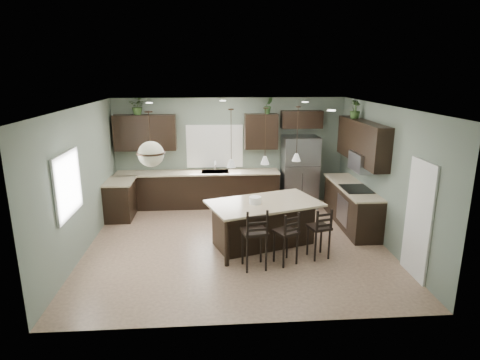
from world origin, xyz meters
name	(u,v)px	position (x,y,z in m)	size (l,w,h in m)	color
ground	(237,243)	(0.00, 0.00, 0.00)	(6.00, 6.00, 0.00)	#9E8466
pantry_door	(418,220)	(2.98, -1.55, 1.02)	(0.04, 0.82, 2.04)	white
window_back	(215,146)	(-0.40, 2.73, 1.55)	(1.35, 0.02, 1.00)	white
window_left	(67,185)	(-2.98, -0.80, 1.55)	(0.02, 1.10, 1.00)	white
left_return_cabs	(120,200)	(-2.70, 1.70, 0.45)	(0.60, 0.90, 0.90)	black
left_return_countertop	(119,181)	(-2.68, 1.70, 0.92)	(0.66, 0.96, 0.04)	#BCB08E
back_lower_cabs	(198,190)	(-0.85, 2.45, 0.45)	(4.20, 0.60, 0.90)	black
back_countertop	(198,173)	(-0.85, 2.43, 0.92)	(4.20, 0.66, 0.04)	#BCB08E
sink_inset	(215,172)	(-0.40, 2.43, 0.94)	(0.70, 0.45, 0.01)	gray
faucet	(215,167)	(-0.40, 2.40, 1.08)	(0.02, 0.02, 0.28)	silver
back_upper_left	(145,133)	(-2.15, 2.58, 1.95)	(1.55, 0.34, 0.90)	black
back_upper_right	(261,131)	(0.80, 2.58, 1.95)	(0.85, 0.34, 0.90)	black
fridge_header	(302,119)	(1.85, 2.58, 2.25)	(1.05, 0.34, 0.45)	black
right_lower_cabs	(351,206)	(2.70, 0.87, 0.45)	(0.60, 2.35, 0.90)	black
right_countertop	(352,186)	(2.68, 0.87, 0.92)	(0.66, 2.35, 0.04)	#BCB08E
cooktop	(356,189)	(2.68, 0.60, 0.94)	(0.58, 0.75, 0.02)	black
wall_oven_front	(342,210)	(2.40, 0.60, 0.45)	(0.01, 0.72, 0.60)	gray
right_upper_cabs	(362,141)	(2.83, 0.87, 1.95)	(0.34, 2.35, 0.90)	black
microwave	(363,162)	(2.78, 0.60, 1.55)	(0.40, 0.75, 0.40)	gray
refrigerator	(299,172)	(1.79, 2.31, 0.93)	(0.90, 0.74, 1.85)	#97979F
kitchen_island	(264,224)	(0.55, -0.13, 0.46)	(2.17, 1.23, 0.92)	black
serving_dish	(255,200)	(0.36, -0.20, 0.99)	(0.24, 0.24, 0.14)	white
bar_stool_left	(254,238)	(0.25, -1.09, 0.58)	(0.43, 0.43, 1.15)	black
bar_stool_center	(286,237)	(0.84, -0.95, 0.51)	(0.38, 0.38, 1.02)	black
bar_stool_right	(319,233)	(1.51, -0.74, 0.50)	(0.37, 0.37, 1.01)	black
pendant_left	(231,138)	(-0.12, -0.36, 2.25)	(0.17, 0.17, 1.10)	white
pendant_center	(265,136)	(0.55, -0.13, 2.25)	(0.17, 0.17, 1.10)	silver
pendant_right	(297,134)	(1.21, 0.09, 2.25)	(0.17, 0.17, 1.10)	silver
chandelier	(150,139)	(-1.53, -0.72, 2.31)	(0.49, 0.49, 0.98)	beige
plant_back_left	(138,106)	(-2.28, 2.55, 2.62)	(0.39, 0.34, 0.43)	#2E4920
plant_back_right	(268,105)	(0.97, 2.55, 2.61)	(0.23, 0.19, 0.42)	#294B21
plant_right_wall	(355,109)	(2.80, 1.36, 2.61)	(0.23, 0.23, 0.41)	#365525
room_shell	(236,163)	(0.00, 0.00, 1.70)	(6.00, 6.00, 6.00)	slate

